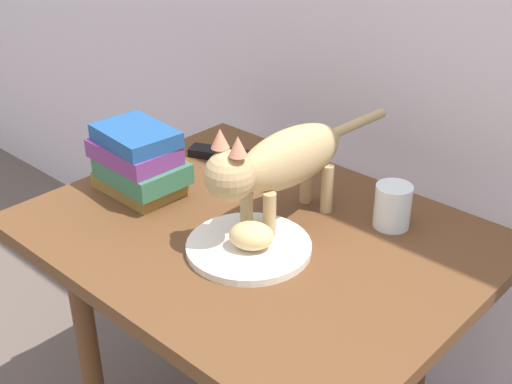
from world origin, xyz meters
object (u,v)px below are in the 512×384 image
at_px(book_stack, 138,162).
at_px(candle_jar, 392,208).
at_px(side_table, 256,262).
at_px(bread_roll, 251,236).
at_px(tv_remote, 221,154).
at_px(cat, 279,162).
at_px(plate, 249,247).

distance_m(book_stack, candle_jar, 0.52).
height_order(side_table, candle_jar, candle_jar).
bearing_deg(bread_roll, tv_remote, 142.86).
distance_m(bread_roll, cat, 0.15).
relative_size(plate, cat, 0.47).
xyz_separation_m(book_stack, candle_jar, (0.46, 0.24, -0.03)).
relative_size(cat, candle_jar, 5.64).
distance_m(side_table, cat, 0.21).
distance_m(side_table, book_stack, 0.32).
relative_size(side_table, book_stack, 4.27).
bearing_deg(plate, book_stack, 178.51).
distance_m(bread_roll, book_stack, 0.33).
bearing_deg(candle_jar, cat, -138.29).
xyz_separation_m(bread_roll, candle_jar, (0.13, 0.25, -0.00)).
xyz_separation_m(bread_roll, book_stack, (-0.33, 0.01, 0.03)).
bearing_deg(candle_jar, book_stack, -152.41).
relative_size(book_stack, candle_jar, 2.32).
bearing_deg(side_table, candle_jar, 45.76).
bearing_deg(bread_roll, side_table, 127.35).
xyz_separation_m(plate, tv_remote, (-0.31, 0.24, 0.00)).
distance_m(side_table, plate, 0.11).
bearing_deg(book_stack, bread_roll, -2.57).
relative_size(plate, bread_roll, 2.83).
height_order(bread_roll, book_stack, book_stack).
height_order(cat, tv_remote, cat).
bearing_deg(tv_remote, plate, -61.35).
height_order(plate, cat, cat).
xyz_separation_m(plate, bread_roll, (0.01, -0.01, 0.03)).
height_order(side_table, cat, cat).
xyz_separation_m(side_table, bread_roll, (0.05, -0.07, 0.11)).
xyz_separation_m(bread_roll, tv_remote, (-0.33, 0.25, -0.03)).
bearing_deg(candle_jar, side_table, -134.24).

